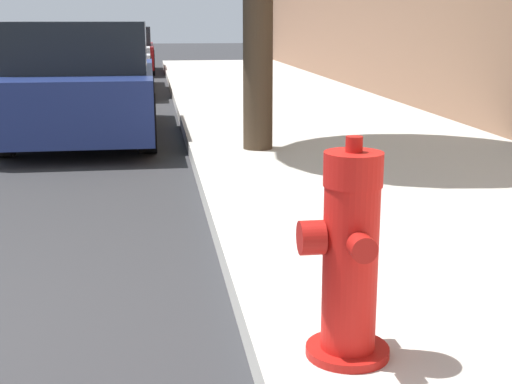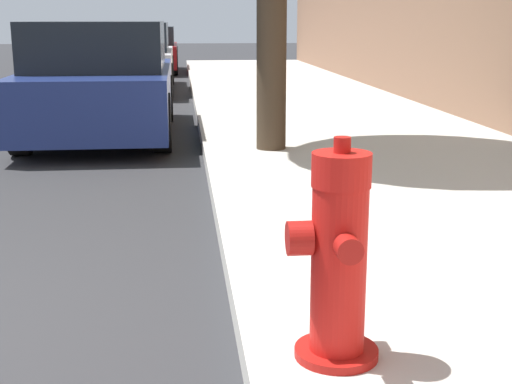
{
  "view_description": "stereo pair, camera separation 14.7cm",
  "coord_description": "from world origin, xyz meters",
  "views": [
    {
      "loc": [
        1.56,
        -2.89,
        1.46
      ],
      "look_at": [
        2.11,
        0.84,
        0.53
      ],
      "focal_mm": 50.0,
      "sensor_mm": 36.0,
      "label": 1
    },
    {
      "loc": [
        1.71,
        -2.9,
        1.46
      ],
      "look_at": [
        2.11,
        0.84,
        0.53
      ],
      "focal_mm": 50.0,
      "sensor_mm": 36.0,
      "label": 2
    }
  ],
  "objects": [
    {
      "name": "parked_car_near",
      "position": [
        0.74,
        6.15,
        0.68
      ],
      "size": [
        1.73,
        3.95,
        1.42
      ],
      "color": "navy",
      "rests_on": "ground_plane"
    },
    {
      "name": "parked_car_far",
      "position": [
        0.81,
        17.1,
        0.61
      ],
      "size": [
        1.72,
        3.92,
        1.23
      ],
      "color": "maroon",
      "rests_on": "ground_plane"
    },
    {
      "name": "fire_hydrant",
      "position": [
        2.3,
        -0.36,
        0.55
      ],
      "size": [
        0.37,
        0.37,
        0.88
      ],
      "color": "#A91511",
      "rests_on": "sidewalk_slab"
    },
    {
      "name": "parked_car_mid",
      "position": [
        0.64,
        11.87,
        0.66
      ],
      "size": [
        1.89,
        4.28,
        1.37
      ],
      "color": "silver",
      "rests_on": "ground_plane"
    }
  ]
}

